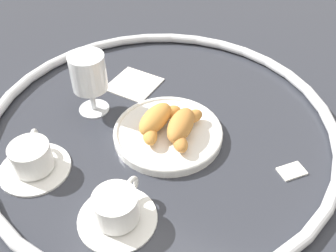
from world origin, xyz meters
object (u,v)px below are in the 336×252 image
at_px(croissant_small, 182,126).
at_px(coffee_cup_near, 117,210).
at_px(folded_napkin, 134,84).
at_px(croissant_large, 157,120).
at_px(coffee_cup_far, 32,159).
at_px(juice_glass_left, 89,75).
at_px(sugar_packet, 292,170).
at_px(pastry_plate, 168,133).

height_order(croissant_small, coffee_cup_near, croissant_small).
height_order(croissant_small, folded_napkin, croissant_small).
height_order(croissant_large, folded_napkin, croissant_large).
bearing_deg(croissant_large, coffee_cup_far, -40.57).
xyz_separation_m(juice_glass_left, sugar_packet, (-0.01, 0.44, -0.09)).
bearing_deg(croissant_small, coffee_cup_near, -4.05).
distance_m(coffee_cup_near, folded_napkin, 0.39).
relative_size(juice_glass_left, sugar_packet, 2.80).
xyz_separation_m(croissant_small, folded_napkin, (-0.12, -0.19, -0.04)).
height_order(croissant_small, coffee_cup_far, croissant_small).
xyz_separation_m(croissant_large, folded_napkin, (-0.13, -0.13, -0.04)).
bearing_deg(coffee_cup_near, croissant_small, 175.95).
height_order(juice_glass_left, sugar_packet, juice_glass_left).
relative_size(coffee_cup_near, juice_glass_left, 0.97).
bearing_deg(coffee_cup_near, croissant_large, -169.79).
bearing_deg(sugar_packet, coffee_cup_far, -21.99).
xyz_separation_m(coffee_cup_near, juice_glass_left, (-0.22, -0.20, 0.07)).
relative_size(pastry_plate, croissant_small, 1.67).
height_order(pastry_plate, folded_napkin, pastry_plate).
bearing_deg(folded_napkin, croissant_small, 56.54).
bearing_deg(pastry_plate, croissant_small, 96.17).
xyz_separation_m(croissant_small, coffee_cup_near, (0.22, -0.02, -0.01)).
relative_size(croissant_large, folded_napkin, 1.25).
bearing_deg(croissant_small, coffee_cup_far, -47.88).
bearing_deg(juice_glass_left, coffee_cup_far, 0.64).
xyz_separation_m(coffee_cup_near, coffee_cup_far, (-0.03, -0.20, 0.00)).
distance_m(croissant_small, folded_napkin, 0.23).
relative_size(pastry_plate, coffee_cup_near, 1.67).
relative_size(croissant_small, folded_napkin, 1.24).
bearing_deg(pastry_plate, sugar_packet, 94.57).
bearing_deg(folded_napkin, coffee_cup_far, -5.50).
relative_size(coffee_cup_far, sugar_packet, 2.72).
distance_m(sugar_packet, folded_napkin, 0.42).
height_order(pastry_plate, coffee_cup_far, coffee_cup_far).
height_order(coffee_cup_far, folded_napkin, coffee_cup_far).
distance_m(pastry_plate, coffee_cup_far, 0.27).
distance_m(croissant_large, coffee_cup_far, 0.25).
relative_size(croissant_large, coffee_cup_near, 1.01).
relative_size(croissant_large, coffee_cup_far, 1.01).
height_order(croissant_small, juice_glass_left, juice_glass_left).
xyz_separation_m(croissant_large, coffee_cup_far, (0.19, -0.16, -0.01)).
xyz_separation_m(juice_glass_left, folded_napkin, (-0.12, 0.03, -0.09)).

